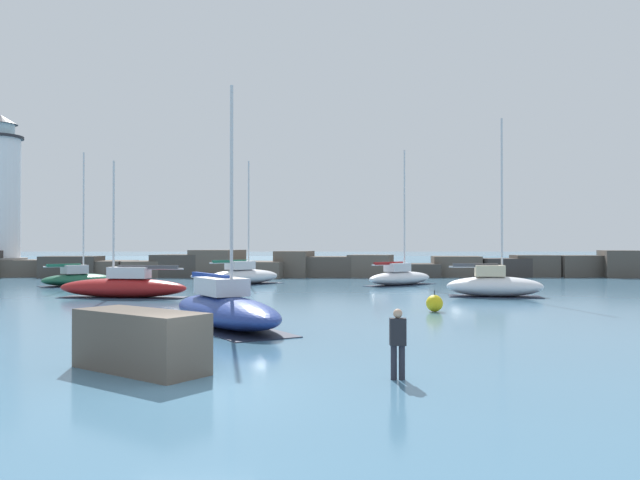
# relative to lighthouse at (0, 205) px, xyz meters

# --- Properties ---
(ground_plane) EXTENTS (600.00, 600.00, 0.00)m
(ground_plane) POSITION_rel_lighthouse_xyz_m (28.81, -47.64, -6.93)
(ground_plane) COLOR teal
(open_sea_beyond) EXTENTS (400.00, 116.00, 0.01)m
(open_sea_beyond) POSITION_rel_lighthouse_xyz_m (28.81, 59.25, -6.93)
(open_sea_beyond) COLOR #386684
(open_sea_beyond) RESTS_ON ground
(breakwater_jetty) EXTENTS (64.54, 7.22, 2.57)m
(breakwater_jetty) POSITION_rel_lighthouse_xyz_m (28.09, -0.68, -5.92)
(breakwater_jetty) COLOR #383330
(breakwater_jetty) RESTS_ON ground
(lighthouse) EXTENTS (4.89, 4.89, 15.74)m
(lighthouse) POSITION_rel_lighthouse_xyz_m (0.00, 0.00, 0.00)
(lighthouse) COLOR gray
(lighthouse) RESTS_ON ground
(sailboat_moored_0) EXTENTS (6.13, 8.08, 8.76)m
(sailboat_moored_0) POSITION_rel_lighthouse_xyz_m (27.94, -37.55, -6.27)
(sailboat_moored_0) COLOR navy
(sailboat_moored_0) RESTS_ON ground
(sailboat_moored_1) EXTENTS (5.79, 3.04, 10.43)m
(sailboat_moored_1) POSITION_rel_lighthouse_xyz_m (41.52, -24.00, -6.22)
(sailboat_moored_1) COLOR white
(sailboat_moored_1) RESTS_ON ground
(sailboat_moored_2) EXTENTS (5.55, 5.44, 9.95)m
(sailboat_moored_2) POSITION_rel_lighthouse_xyz_m (13.31, -14.41, -6.36)
(sailboat_moored_2) COLOR #195138
(sailboat_moored_2) RESTS_ON ground
(sailboat_moored_3) EXTENTS (7.73, 2.74, 7.87)m
(sailboat_moored_3) POSITION_rel_lighthouse_xyz_m (20.09, -24.81, -6.28)
(sailboat_moored_3) COLOR maroon
(sailboat_moored_3) RESTS_ON ground
(sailboat_moored_4) EXTENTS (6.12, 5.76, 10.27)m
(sailboat_moored_4) POSITION_rel_lighthouse_xyz_m (37.31, -13.36, -6.30)
(sailboat_moored_4) COLOR white
(sailboat_moored_4) RESTS_ON ground
(sailboat_moored_6) EXTENTS (6.29, 6.59, 9.56)m
(sailboat_moored_6) POSITION_rel_lighthouse_xyz_m (25.35, -12.58, -6.26)
(sailboat_moored_6) COLOR silver
(sailboat_moored_6) RESTS_ON ground
(mooring_buoy_orange_near) EXTENTS (0.76, 0.76, 0.96)m
(mooring_buoy_orange_near) POSITION_rel_lighthouse_xyz_m (36.58, -32.29, -6.55)
(mooring_buoy_orange_near) COLOR yellow
(mooring_buoy_orange_near) RESTS_ON ground
(person_on_rocks) EXTENTS (0.36, 0.22, 1.57)m
(person_on_rocks) POSITION_rel_lighthouse_xyz_m (33.24, -46.56, -6.06)
(person_on_rocks) COLOR #282833
(person_on_rocks) RESTS_ON ground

